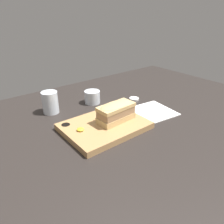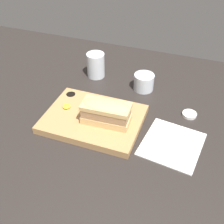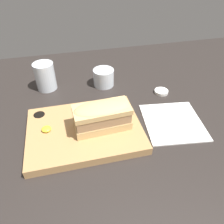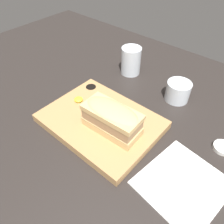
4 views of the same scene
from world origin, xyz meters
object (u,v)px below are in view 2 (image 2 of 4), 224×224
Objects in this scene: water_glass at (96,67)px; sandwich at (106,111)px; napkin at (172,144)px; serving_board at (93,119)px; condiment_dish at (189,114)px; wine_glass at (144,83)px.

sandwich is at bearing -61.53° from water_glass.
napkin is (22.76, -0.59, -6.75)cm from sandwich.
condiment_dish is at bearing 25.41° from serving_board.
wine_glass is at bearing 77.45° from sandwich.
sandwich is 31.11cm from condiment_dish.
sandwich reaches higher than serving_board.
serving_board is 7.85cm from sandwich.
wine_glass reaches higher than serving_board.
sandwich is 27.61cm from wine_glass.
condiment_dish is at bearing -28.21° from wine_glass.
water_glass reaches higher than serving_board.
condiment_dish is (19.99, -10.72, -2.44)cm from wine_glass.
water_glass is 0.49× the size of napkin.
serving_board is 3.19× the size of water_glass.
napkin is 16.84cm from condiment_dish.
napkin is at bearing -37.78° from water_glass.
condiment_dish is at bearing -17.82° from water_glass.
water_glass is at bearing 118.47° from sandwich.
sandwich is 23.75cm from napkin.
napkin is at bearing -3.45° from serving_board.
napkin is (16.82, -27.26, -2.77)cm from wine_glass.
serving_board is 27.99cm from wine_glass.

